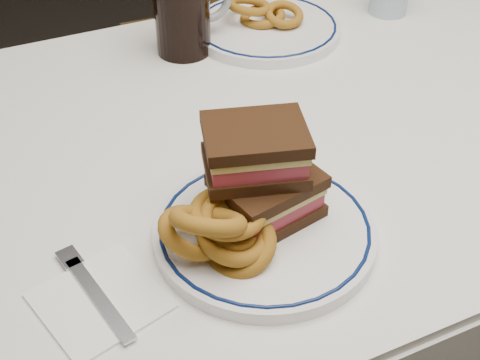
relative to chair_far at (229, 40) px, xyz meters
name	(u,v)px	position (x,y,z in m)	size (l,w,h in m)	color
dining_table	(299,169)	(-0.18, -0.68, 0.12)	(1.27, 0.87, 0.75)	silver
chair_far	(229,40)	(0.00, 0.00, 0.00)	(0.47, 0.47, 0.97)	#3F2B14
main_plate	(265,231)	(-0.36, -0.90, 0.24)	(0.28, 0.28, 0.02)	white
reuben_sandwich	(261,173)	(-0.35, -0.88, 0.31)	(0.15, 0.14, 0.13)	black
onion_rings_main	(222,228)	(-0.42, -0.92, 0.28)	(0.14, 0.12, 0.12)	brown
ketchup_ramekin	(231,183)	(-0.37, -0.83, 0.26)	(0.06, 0.06, 0.03)	silver
beer_mug	(184,7)	(-0.27, -0.40, 0.31)	(0.15, 0.10, 0.17)	black
far_plate	(266,28)	(-0.10, -0.40, 0.24)	(0.28, 0.28, 0.02)	white
onion_rings_far	(264,12)	(-0.10, -0.39, 0.26)	(0.13, 0.12, 0.05)	brown
napkin_fork	(98,299)	(-0.57, -0.92, 0.23)	(0.16, 0.18, 0.01)	white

